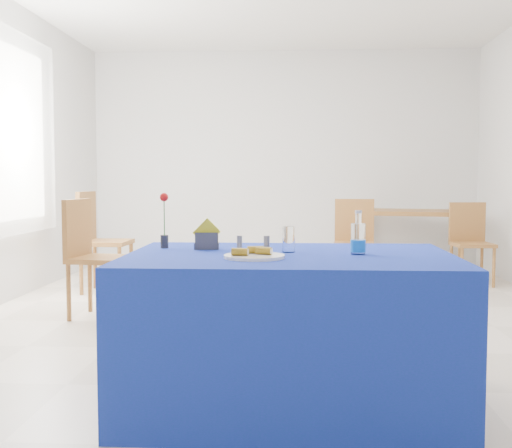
{
  "coord_description": "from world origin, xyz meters",
  "views": [
    {
      "loc": [
        0.13,
        -4.94,
        1.13
      ],
      "look_at": [
        -0.04,
        -1.99,
        0.92
      ],
      "focal_mm": 45.0,
      "sensor_mm": 36.0,
      "label": 1
    }
  ],
  "objects": [
    {
      "name": "rose_vase",
      "position": [
        -0.56,
        -1.57,
        0.9
      ],
      "size": [
        0.05,
        0.05,
        0.3
      ],
      "color": "#27272C",
      "rests_on": "blue_table"
    },
    {
      "name": "salt_shaker",
      "position": [
        -0.14,
        -1.75,
        0.8
      ],
      "size": [
        0.03,
        0.03,
        0.08
      ],
      "primitive_type": "cylinder",
      "color": "gray",
      "rests_on": "blue_table"
    },
    {
      "name": "blue_table",
      "position": [
        0.11,
        -1.81,
        0.38
      ],
      "size": [
        1.6,
        1.1,
        0.76
      ],
      "color": "navy",
      "rests_on": "floor"
    },
    {
      "name": "chair_win_a",
      "position": [
        -1.53,
        0.17,
        0.56
      ],
      "size": [
        0.49,
        0.49,
        0.97
      ],
      "rotation": [
        0.0,
        0.0,
        1.43
      ],
      "color": "#96602B",
      "rests_on": "floor"
    },
    {
      "name": "oak_table",
      "position": [
        1.52,
        2.86,
        0.68
      ],
      "size": [
        1.46,
        1.12,
        0.76
      ],
      "color": "#905D2A",
      "rests_on": "floor"
    },
    {
      "name": "banana_pieces",
      "position": [
        -0.06,
        -1.96,
        0.79
      ],
      "size": [
        0.19,
        0.14,
        0.04
      ],
      "color": "gold",
      "rests_on": "plate"
    },
    {
      "name": "drinking_glass",
      "position": [
        0.11,
        -1.72,
        0.82
      ],
      "size": [
        0.06,
        0.06,
        0.13
      ],
      "primitive_type": "cylinder",
      "color": "white",
      "rests_on": "blue_table"
    },
    {
      "name": "chair_win_b",
      "position": [
        -1.83,
        1.32,
        0.58
      ],
      "size": [
        0.47,
        0.47,
        1.01
      ],
      "rotation": [
        0.0,
        0.0,
        1.53
      ],
      "color": "#96602B",
      "rests_on": "floor"
    },
    {
      "name": "chair_bg_left",
      "position": [
        0.76,
        1.78,
        0.53
      ],
      "size": [
        0.45,
        0.45,
        0.92
      ],
      "rotation": [
        0.0,
        0.0,
        -0.1
      ],
      "color": "#96602B",
      "rests_on": "floor"
    },
    {
      "name": "chair_bg_right",
      "position": [
        2.02,
        2.03,
        0.51
      ],
      "size": [
        0.42,
        0.42,
        0.88
      ],
      "rotation": [
        0.0,
        0.0,
        0.08
      ],
      "color": "#96602B",
      "rests_on": "floor"
    },
    {
      "name": "window_pane",
      "position": [
        -2.47,
        0.8,
        1.55
      ],
      "size": [
        0.04,
        1.5,
        1.6
      ],
      "primitive_type": "cube",
      "color": "white",
      "rests_on": "room_shell"
    },
    {
      "name": "curtain",
      "position": [
        -2.4,
        0.8,
        1.55
      ],
      "size": [
        0.04,
        1.75,
        1.85
      ],
      "primitive_type": "cube",
      "color": "white",
      "rests_on": "room_shell"
    },
    {
      "name": "pepper_shaker",
      "position": [
        -0.0,
        -1.76,
        0.8
      ],
      "size": [
        0.03,
        0.03,
        0.08
      ],
      "primitive_type": "cylinder",
      "color": "#5E5E62",
      "rests_on": "blue_table"
    },
    {
      "name": "plate",
      "position": [
        -0.05,
        -1.98,
        0.77
      ],
      "size": [
        0.29,
        0.29,
        0.01
      ],
      "primitive_type": "cylinder",
      "color": "white",
      "rests_on": "blue_table"
    },
    {
      "name": "napkin_holder",
      "position": [
        -0.32,
        -1.62,
        0.81
      ],
      "size": [
        0.15,
        0.06,
        0.16
      ],
      "color": "#3D3D43",
      "rests_on": "blue_table"
    },
    {
      "name": "room_shell",
      "position": [
        0.0,
        0.0,
        1.75
      ],
      "size": [
        7.0,
        7.0,
        7.0
      ],
      "color": "silver",
      "rests_on": "ground"
    },
    {
      "name": "floor",
      "position": [
        0.0,
        0.0,
        0.0
      ],
      "size": [
        7.0,
        7.0,
        0.0
      ],
      "primitive_type": "plane",
      "color": "beige",
      "rests_on": "ground"
    },
    {
      "name": "water_bottle",
      "position": [
        0.45,
        -1.78,
        0.83
      ],
      "size": [
        0.07,
        0.07,
        0.21
      ],
      "color": "silver",
      "rests_on": "blue_table"
    }
  ]
}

